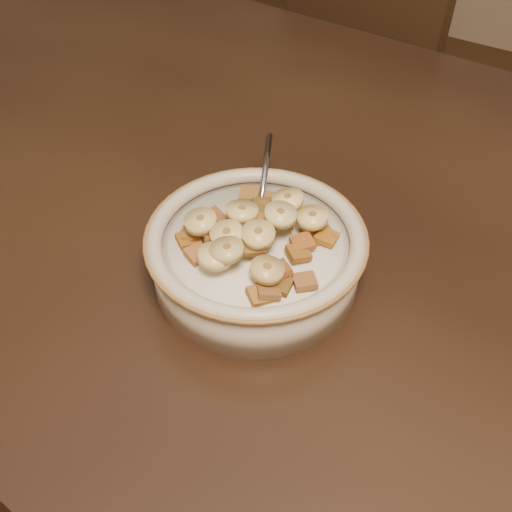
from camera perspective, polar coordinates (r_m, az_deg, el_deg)
The scene contains 46 objects.
floor at distance 1.41m, azimuth -4.64°, elevation -16.69°, with size 4.00×4.50×0.10m, color #422816.
table at distance 0.81m, azimuth -7.85°, elevation 10.49°, with size 1.40×0.90×0.04m, color black.
chair at distance 1.37m, azimuth 5.96°, elevation 13.93°, with size 0.43×0.43×0.97m, color #2F1F13.
cereal_bowl at distance 0.58m, azimuth -0.00°, elevation -0.35°, with size 0.21×0.21×0.05m, color #BCB3A9.
milk at distance 0.56m, azimuth -0.00°, elevation 1.45°, with size 0.17×0.17×0.00m, color white.
spoon at distance 0.58m, azimuth 0.34°, elevation 4.03°, with size 0.04×0.05×0.01m, color #969BAD.
cereal_square_0 at distance 0.56m, azimuth -6.32°, elevation 2.44°, with size 0.02×0.02×0.01m, color brown.
cereal_square_1 at distance 0.53m, azimuth -0.21°, elevation 1.09°, with size 0.02×0.02×0.01m, color olive.
cereal_square_2 at distance 0.56m, azimuth -6.40°, elevation 2.24°, with size 0.02×0.02×0.01m, color olive.
cereal_square_3 at distance 0.57m, azimuth -4.26°, elevation 3.86°, with size 0.02×0.02×0.01m, color brown.
cereal_square_4 at distance 0.54m, azimuth -3.80°, elevation 1.77°, with size 0.02×0.02×0.01m, color #8A5816.
cereal_square_5 at distance 0.57m, azimuth 0.89°, elevation 4.63°, with size 0.02×0.02×0.01m, color brown.
cereal_square_6 at distance 0.54m, azimuth 4.69°, elevation 1.35°, with size 0.02×0.02×0.01m, color #985021.
cereal_square_7 at distance 0.56m, azimuth 7.09°, elevation 1.89°, with size 0.02×0.02×0.01m, color #966018.
cereal_square_8 at distance 0.56m, azimuth 6.72°, elevation 2.08°, with size 0.02×0.02×0.01m, color brown.
cereal_square_9 at distance 0.53m, azimuth -2.79°, elevation 0.84°, with size 0.02×0.02×0.01m, color olive.
cereal_square_10 at distance 0.51m, azimuth 4.91°, elevation -2.52°, with size 0.02×0.02×0.01m, color brown.
cereal_square_11 at distance 0.53m, azimuth -2.85°, elevation 0.33°, with size 0.02×0.02×0.01m, color brown.
cereal_square_12 at distance 0.56m, azimuth -6.84°, elevation 1.62°, with size 0.02×0.02×0.01m, color brown.
cereal_square_13 at distance 0.52m, azimuth 1.75°, elevation -1.31°, with size 0.02×0.02×0.01m, color olive.
cereal_square_14 at distance 0.56m, azimuth 0.74°, elevation 3.99°, with size 0.02×0.02×0.01m, color brown.
cereal_square_15 at distance 0.50m, azimuth 1.24°, elevation -3.50°, with size 0.02×0.02×0.01m, color brown.
cereal_square_16 at distance 0.56m, azimuth 2.77°, elevation 3.50°, with size 0.02×0.02×0.01m, color brown.
cereal_square_17 at distance 0.58m, azimuth 0.73°, elevation 5.19°, with size 0.02×0.02×0.01m, color brown.
cereal_square_18 at distance 0.54m, azimuth -5.89°, elevation 0.23°, with size 0.02×0.02×0.01m, color brown.
cereal_square_19 at distance 0.60m, azimuth 1.72°, elevation 5.64°, with size 0.02×0.02×0.01m, color brown.
cereal_square_20 at distance 0.57m, azimuth 5.76°, elevation 3.04°, with size 0.02×0.02×0.01m, color olive.
cereal_square_21 at distance 0.52m, azimuth 2.29°, elevation -1.42°, with size 0.02×0.02×0.01m, color brown.
cereal_square_22 at distance 0.55m, azimuth 0.95°, elevation 3.53°, with size 0.02×0.02×0.01m, color #9C5A25.
cereal_square_23 at distance 0.54m, azimuth 0.92°, elevation 2.15°, with size 0.02×0.02×0.01m, color brown.
cereal_square_24 at distance 0.54m, azimuth -3.66°, elevation 1.82°, with size 0.02×0.02×0.01m, color #8C591B.
cereal_square_25 at distance 0.54m, azimuth 0.68°, elevation 3.46°, with size 0.02×0.02×0.01m, color olive.
cereal_square_26 at distance 0.51m, azimuth 2.43°, elevation -2.87°, with size 0.02×0.02×0.01m, color brown.
cereal_square_27 at distance 0.61m, azimuth -0.68°, elevation 6.21°, with size 0.02×0.02×0.01m, color olive.
cereal_square_28 at distance 0.50m, azimuth 0.38°, elevation -3.93°, with size 0.02×0.02×0.01m, color olive.
cereal_square_29 at distance 0.53m, azimuth 4.28°, elevation 0.33°, with size 0.02×0.02×0.01m, color brown.
banana_slice_0 at distance 0.52m, azimuth 0.23°, elevation 2.17°, with size 0.03×0.03×0.01m, color #E6D781.
banana_slice_1 at distance 0.54m, azimuth 2.46°, elevation 4.15°, with size 0.03×0.03×0.01m, color #E3CA81.
banana_slice_2 at distance 0.56m, azimuth 3.19°, elevation 5.65°, with size 0.03×0.03×0.01m, color #FFE18B.
banana_slice_3 at distance 0.53m, azimuth -2.94°, elevation 2.14°, with size 0.03×0.03×0.01m, color #EBCC86.
banana_slice_4 at distance 0.55m, azimuth 5.65°, elevation 3.85°, with size 0.03×0.03×0.01m, color #F4E07B.
banana_slice_5 at distance 0.54m, azimuth -5.55°, elevation 3.47°, with size 0.03×0.03×0.01m, color tan.
banana_slice_6 at distance 0.54m, azimuth -1.40°, elevation 4.48°, with size 0.03×0.03×0.01m, color #F2E38F.
banana_slice_7 at distance 0.51m, azimuth -4.15°, elevation -0.05°, with size 0.03×0.03×0.01m, color beige.
banana_slice_8 at distance 0.51m, azimuth -2.93°, elevation 0.59°, with size 0.03×0.03×0.01m, color #D2BD85.
banana_slice_9 at distance 0.51m, azimuth 1.12°, elevation -1.40°, with size 0.03×0.03×0.01m, color #E2C077.
Camera 1 is at (0.45, -0.50, 1.18)m, focal length 40.00 mm.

